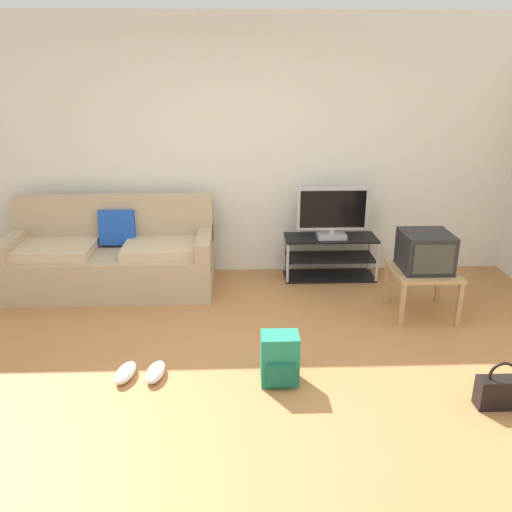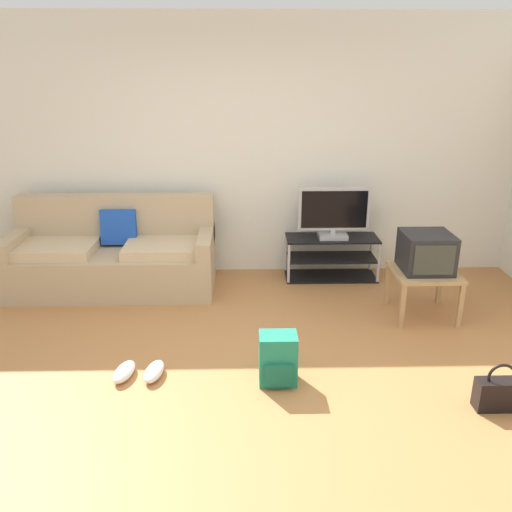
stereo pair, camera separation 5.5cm
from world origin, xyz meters
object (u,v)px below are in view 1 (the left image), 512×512
couch (113,257)px  backpack (280,359)px  side_table (423,276)px  sneakers_pair (141,372)px  tv_stand (330,257)px  handbag (500,391)px  crt_tv (425,251)px  flat_tv (332,213)px

couch → backpack: couch is taller
side_table → sneakers_pair: (-2.41, -1.00, -0.33)m
backpack → sneakers_pair: 1.03m
tv_stand → handbag: (0.75, -2.37, -0.11)m
crt_tv → backpack: size_ratio=1.15×
backpack → sneakers_pair: size_ratio=0.97×
couch → sneakers_pair: bearing=-72.1°
couch → crt_tv: couch is taller
tv_stand → flat_tv: bearing=-90.0°
flat_tv → tv_stand: bearing=90.0°
crt_tv → sneakers_pair: bearing=-157.2°
couch → flat_tv: size_ratio=2.74×
sneakers_pair → couch: bearing=107.9°
couch → handbag: bearing=-35.4°
couch → flat_tv: 2.32m
flat_tv → couch: bearing=-174.9°
side_table → sneakers_pair: side_table is taller
couch → tv_stand: size_ratio=2.08×
crt_tv → handbag: 1.53m
crt_tv → handbag: size_ratio=1.27×
couch → handbag: size_ratio=5.96×
couch → side_table: 3.05m
couch → flat_tv: bearing=5.1°
tv_stand → flat_tv: size_ratio=1.31×
crt_tv → sneakers_pair: 2.68m
tv_stand → flat_tv: 0.50m
tv_stand → crt_tv: 1.21m
crt_tv → sneakers_pair: (-2.41, -1.02, -0.56)m
flat_tv → backpack: flat_tv is taller
side_table → sneakers_pair: 2.63m
crt_tv → handbag: (0.06, -1.45, -0.49)m
tv_stand → side_table: 1.17m
flat_tv → sneakers_pair: (-1.72, -1.92, -0.68)m
handbag → side_table: bearing=92.4°
couch → sneakers_pair: 1.83m
couch → backpack: (1.58, -1.79, -0.15)m
crt_tv → backpack: crt_tv is taller
couch → sneakers_pair: couch is taller
tv_stand → sneakers_pair: bearing=-131.6°
side_table → sneakers_pair: size_ratio=1.45×
crt_tv → backpack: 1.82m
flat_tv → handbag: size_ratio=2.18×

